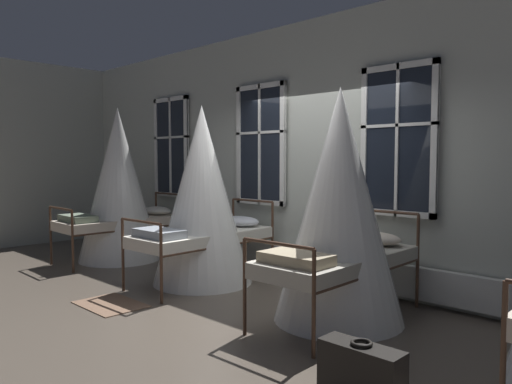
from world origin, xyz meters
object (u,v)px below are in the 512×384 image
object	(u,v)px
cot_first	(119,187)
suitcase_dark	(361,378)
cot_third	(339,209)
cot_second	(202,198)

from	to	relation	value
cot_first	suitcase_dark	size ratio (longest dim) A/B	4.41
cot_first	suitcase_dark	xyz separation A→B (m)	(5.49, -1.46, -0.97)
cot_third	suitcase_dark	size ratio (longest dim) A/B	4.20
cot_second	suitcase_dark	bearing A→B (deg)	-114.78
cot_first	cot_third	size ratio (longest dim) A/B	1.05
cot_first	cot_second	distance (m)	2.14
cot_second	suitcase_dark	size ratio (longest dim) A/B	4.17
cot_second	suitcase_dark	xyz separation A→B (m)	(3.35, -1.45, -0.91)
cot_second	cot_third	bearing A→B (deg)	-92.03
cot_third	cot_first	bearing A→B (deg)	88.15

